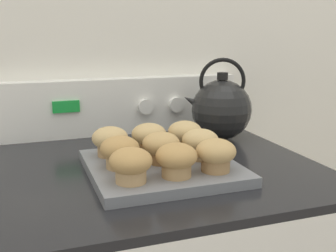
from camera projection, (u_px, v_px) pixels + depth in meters
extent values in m
cube|color=silver|center=(115.00, 37.00, 1.26)|extent=(8.00, 0.05, 2.40)
cube|color=black|center=(152.00, 166.00, 1.00)|extent=(0.74, 0.68, 0.02)
cube|color=white|center=(121.00, 106.00, 1.26)|extent=(0.73, 0.05, 0.17)
cube|color=green|center=(66.00, 107.00, 1.18)|extent=(0.07, 0.01, 0.03)
cylinder|color=white|center=(146.00, 107.00, 1.25)|extent=(0.05, 0.02, 0.05)
cylinder|color=white|center=(176.00, 105.00, 1.28)|extent=(0.05, 0.02, 0.05)
cylinder|color=white|center=(205.00, 103.00, 1.31)|extent=(0.05, 0.02, 0.05)
cube|color=slate|center=(161.00, 167.00, 0.93)|extent=(0.32, 0.32, 0.02)
cylinder|color=tan|center=(131.00, 174.00, 0.80)|extent=(0.06, 0.06, 0.03)
ellipsoid|color=tan|center=(131.00, 161.00, 0.80)|extent=(0.08, 0.08, 0.05)
cylinder|color=tan|center=(175.00, 169.00, 0.83)|extent=(0.06, 0.06, 0.03)
ellipsoid|color=tan|center=(175.00, 156.00, 0.83)|extent=(0.08, 0.08, 0.05)
cylinder|color=#A37A4C|center=(216.00, 163.00, 0.87)|extent=(0.06, 0.06, 0.03)
ellipsoid|color=tan|center=(216.00, 151.00, 0.86)|extent=(0.08, 0.08, 0.05)
cylinder|color=tan|center=(120.00, 160.00, 0.89)|extent=(0.06, 0.06, 0.03)
ellipsoid|color=tan|center=(120.00, 148.00, 0.88)|extent=(0.08, 0.08, 0.05)
cylinder|color=olive|center=(160.00, 155.00, 0.92)|extent=(0.06, 0.06, 0.03)
ellipsoid|color=tan|center=(160.00, 144.00, 0.92)|extent=(0.08, 0.08, 0.05)
cylinder|color=tan|center=(200.00, 151.00, 0.95)|extent=(0.06, 0.06, 0.03)
ellipsoid|color=tan|center=(200.00, 140.00, 0.94)|extent=(0.08, 0.08, 0.05)
cylinder|color=#A37A4C|center=(110.00, 149.00, 0.97)|extent=(0.06, 0.06, 0.03)
ellipsoid|color=tan|center=(110.00, 138.00, 0.97)|extent=(0.08, 0.08, 0.05)
cylinder|color=olive|center=(148.00, 145.00, 1.01)|extent=(0.06, 0.06, 0.03)
ellipsoid|color=tan|center=(148.00, 134.00, 1.00)|extent=(0.08, 0.08, 0.05)
cylinder|color=olive|center=(185.00, 142.00, 1.03)|extent=(0.06, 0.06, 0.03)
ellipsoid|color=tan|center=(185.00, 131.00, 1.03)|extent=(0.08, 0.08, 0.05)
sphere|color=black|center=(222.00, 110.00, 1.19)|extent=(0.17, 0.17, 0.17)
cylinder|color=black|center=(222.00, 76.00, 1.17)|extent=(0.03, 0.03, 0.02)
cone|color=black|center=(194.00, 102.00, 1.19)|extent=(0.08, 0.06, 0.06)
torus|color=black|center=(222.00, 81.00, 1.17)|extent=(0.13, 0.05, 0.13)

